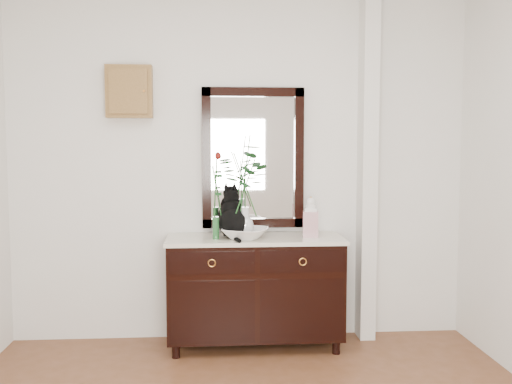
{
  "coord_description": "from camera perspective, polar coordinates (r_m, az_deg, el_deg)",
  "views": [
    {
      "loc": [
        -0.19,
        -2.52,
        1.55
      ],
      "look_at": [
        0.1,
        1.63,
        1.2
      ],
      "focal_mm": 40.0,
      "sensor_mm": 36.0,
      "label": 1
    }
  ],
  "objects": [
    {
      "name": "cat",
      "position": [
        4.26,
        -2.23,
        -2.16
      ],
      "size": [
        0.32,
        0.36,
        0.37
      ],
      "primitive_type": null,
      "rotation": [
        0.0,
        0.0,
        0.22
      ],
      "color": "black",
      "rests_on": "sideboard"
    },
    {
      "name": "bud_vase_rose",
      "position": [
        4.19,
        -4.05,
        -0.37
      ],
      "size": [
        0.1,
        0.1,
        0.65
      ],
      "primitive_type": null,
      "rotation": [
        0.0,
        0.0,
        0.29
      ],
      "color": "#26602D",
      "rests_on": "sideboard"
    },
    {
      "name": "key_cabinet",
      "position": [
        4.52,
        -12.56,
        9.77
      ],
      "size": [
        0.35,
        0.1,
        0.4
      ],
      "primitive_type": "cube",
      "color": "brown",
      "rests_on": "wall_back"
    },
    {
      "name": "lotus_bowl",
      "position": [
        4.23,
        -1.1,
        -4.15
      ],
      "size": [
        0.43,
        0.43,
        0.08
      ],
      "primitive_type": "imported",
      "rotation": [
        0.0,
        0.0,
        -0.39
      ],
      "color": "white",
      "rests_on": "sideboard"
    },
    {
      "name": "wall_back",
      "position": [
        4.51,
        -1.58,
        2.27
      ],
      "size": [
        3.6,
        0.04,
        2.7
      ],
      "primitive_type": "cube",
      "color": "silver",
      "rests_on": "ground"
    },
    {
      "name": "vase_branches",
      "position": [
        4.19,
        -1.11,
        0.7
      ],
      "size": [
        0.45,
        0.45,
        0.76
      ],
      "primitive_type": null,
      "rotation": [
        0.0,
        0.0,
        0.31
      ],
      "color": "silver",
      "rests_on": "lotus_bowl"
    },
    {
      "name": "sideboard",
      "position": [
        4.39,
        -0.09,
        -9.37
      ],
      "size": [
        1.33,
        0.52,
        0.82
      ],
      "color": "black",
      "rests_on": "ground"
    },
    {
      "name": "wall_mirror",
      "position": [
        4.5,
        -0.3,
        3.41
      ],
      "size": [
        0.8,
        0.06,
        1.1
      ],
      "color": "black",
      "rests_on": "wall_back"
    },
    {
      "name": "pilaster",
      "position": [
        4.58,
        11.07,
        2.22
      ],
      "size": [
        0.12,
        0.2,
        2.7
      ],
      "primitive_type": "cube",
      "color": "silver",
      "rests_on": "ground"
    },
    {
      "name": "ginger_jar",
      "position": [
        4.33,
        5.47,
        -2.45
      ],
      "size": [
        0.13,
        0.13,
        0.31
      ],
      "primitive_type": null,
      "rotation": [
        0.0,
        0.0,
        -0.14
      ],
      "color": "white",
      "rests_on": "sideboard"
    }
  ]
}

